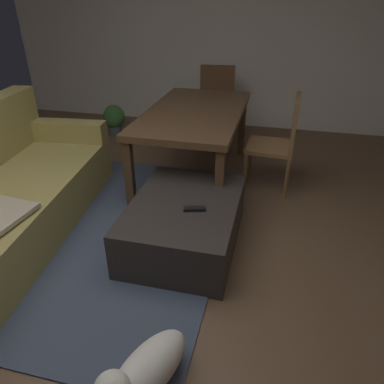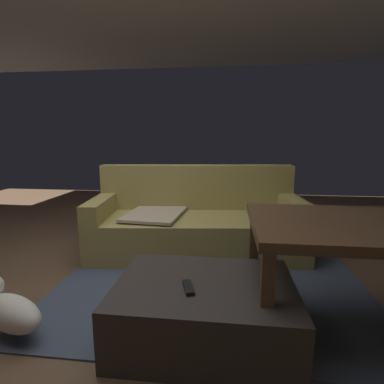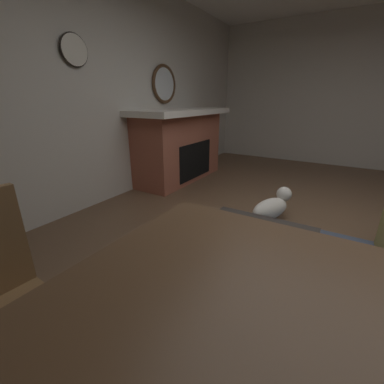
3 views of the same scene
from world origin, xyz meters
name	(u,v)px [view 3 (image 3 of 3)]	position (x,y,z in m)	size (l,w,h in m)	color
floor	(325,259)	(0.00, 0.00, 0.00)	(9.10, 9.10, 0.00)	brown
wall_back_fireplace_side	(92,89)	(0.00, -2.70, 1.38)	(7.98, 0.12, 2.76)	beige
wall_left	(359,93)	(-3.79, 0.00, 1.38)	(0.12, 5.80, 2.76)	beige
area_rug	(359,341)	(0.77, 0.24, 0.01)	(2.60, 2.00, 0.01)	#3D475B
fireplace	(181,145)	(-1.30, -2.32, 0.57)	(1.90, 0.76, 1.13)	#9E5642
round_wall_mirror	(164,84)	(-1.30, -2.61, 1.49)	(0.57, 0.05, 0.57)	#4C331E
ottoman_coffee_table	(242,272)	(0.77, -0.46, 0.19)	(1.10, 0.79, 0.37)	#2D2826
tv_remote	(235,236)	(0.67, -0.56, 0.39)	(0.05, 0.16, 0.02)	black
small_dog	(273,206)	(-0.48, -0.58, 0.18)	(0.56, 0.39, 0.31)	silver
wall_clock	(74,50)	(0.23, -2.61, 1.75)	(0.33, 0.03, 0.33)	silver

